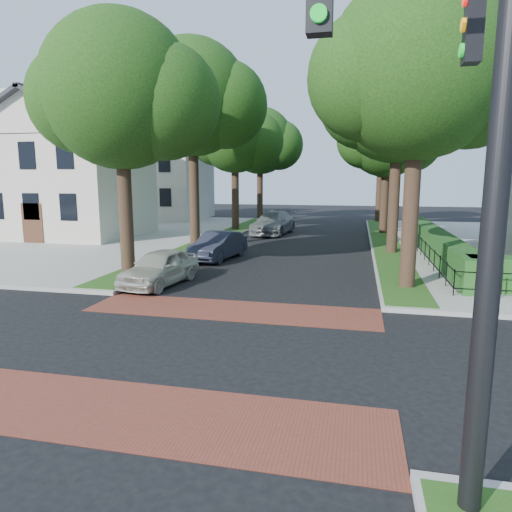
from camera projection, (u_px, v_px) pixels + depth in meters
The scene contains 22 objects.
ground at pixel (196, 347), 10.98m from camera, with size 120.00×120.00×0.00m, color black.
sidewalk_nw at pixel (34, 233), 33.43m from camera, with size 30.00×30.00×0.15m, color gray.
crosswalk_far at pixel (232, 310), 14.06m from camera, with size 9.00×2.20×0.01m, color brown.
crosswalk_near at pixel (133, 413), 7.90m from camera, with size 9.00×2.20×0.01m, color brown.
grass_strip_ne at pixel (385, 242), 28.17m from camera, with size 1.60×29.80×0.02m, color #1C3F12.
grass_strip_nw at pixel (218, 237), 30.49m from camera, with size 1.60×29.80×0.02m, color #1C3F12.
tree_right_near at pixel (421, 71), 15.46m from camera, with size 7.75×6.67×10.66m.
tree_right_mid at pixel (401, 99), 23.11m from camera, with size 8.25×7.09×11.22m.
tree_right_far at pixel (389, 137), 31.92m from camera, with size 7.25×6.23×9.74m.
tree_right_back at pixel (382, 141), 40.53m from camera, with size 7.50×6.45×10.20m.
tree_left_near at pixel (125, 94), 17.87m from camera, with size 7.50×6.45×10.20m.
tree_left_mid at pixel (195, 100), 25.40m from camera, with size 8.00×6.88×11.48m.
tree_left_far at pixel (237, 137), 34.24m from camera, with size 7.00×6.02×9.86m.
tree_left_back at pixel (262, 142), 42.87m from camera, with size 7.75×6.66×10.44m.
hedge_main_road at pixel (436, 242), 23.64m from camera, with size 1.00×18.00×1.20m, color #1D4518.
fence_main_road at pixel (419, 245), 23.83m from camera, with size 0.06×18.00×0.90m, color black, non-canonical shape.
house_left_near at pixel (69, 163), 30.77m from camera, with size 10.00×9.00×10.14m.
house_left_far at pixel (157, 168), 44.24m from camera, with size 10.00×9.00×10.14m.
traffic_signal at pixel (477, 114), 4.90m from camera, with size 2.17×2.00×8.00m.
parked_car_front at pixel (160, 267), 17.32m from camera, with size 1.61×4.00×1.36m, color #B2B1A0.
parked_car_middle at pixel (218, 246), 22.77m from camera, with size 1.47×4.22×1.39m, color #202330.
parked_car_rear at pixel (273, 223), 33.19m from camera, with size 2.28×5.60×1.63m, color slate.
Camera 1 is at (3.68, -9.89, 4.02)m, focal length 32.00 mm.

